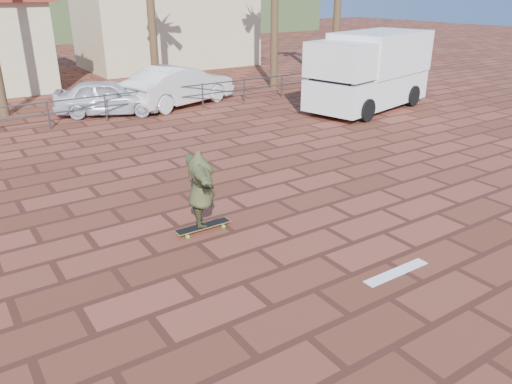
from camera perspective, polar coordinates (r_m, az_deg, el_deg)
ground at (r=9.31m, az=7.33°, el=-7.14°), size 120.00×120.00×0.00m
paint_stripe at (r=9.05m, az=15.76°, el=-8.81°), size 1.40×0.22×0.01m
guardrail at (r=19.23m, az=-16.86°, el=9.71°), size 24.06×0.06×1.00m
building_east at (r=32.97m, az=-10.18°, el=18.42°), size 10.60×6.60×5.00m
longboard at (r=10.12m, az=-6.08°, el=-3.95°), size 1.18×0.27×0.12m
skateboarder at (r=9.79m, az=-6.27°, el=0.33°), size 1.04×2.02×1.59m
campervan at (r=20.89m, az=12.90°, el=13.48°), size 6.11×3.63×2.96m
car_silver at (r=20.30m, az=-16.52°, el=10.36°), size 4.28×3.17×1.36m
car_white at (r=21.34m, az=-8.76°, el=11.93°), size 5.24×3.12×1.63m
street_sign at (r=25.27m, az=10.57°, el=15.20°), size 0.46×0.13×2.30m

